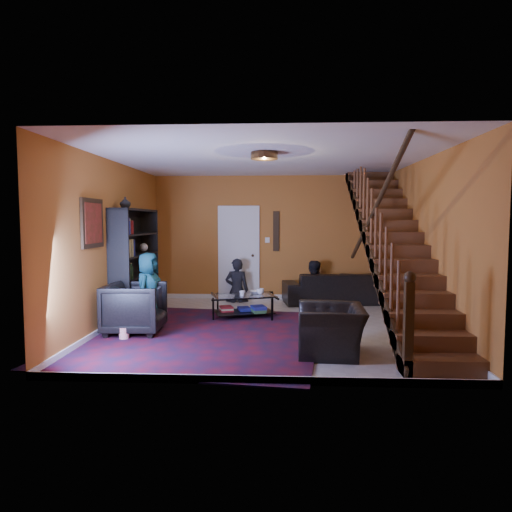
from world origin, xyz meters
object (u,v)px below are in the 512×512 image
Objects in this scene: bookshelf at (136,266)px; armchair_left at (135,308)px; armchair_right at (331,330)px; coffee_table at (244,305)px; sofa at (337,288)px.

bookshelf is 2.24× the size of armchair_left.
armchair_right reaches higher than coffee_table.
bookshelf is at bearing -177.54° from coffee_table.
armchair_right is at bearing -32.51° from bookshelf.
armchair_left is (0.35, -1.19, -0.56)m from bookshelf.
armchair_right is (-0.55, -3.82, -0.01)m from sofa.
sofa is at bearing 23.65° from bookshelf.
armchair_left is at bearing -73.33° from bookshelf.
sofa is 2.56× the size of armchair_left.
armchair_left is 2.07m from coffee_table.
sofa is at bearing 40.32° from coffee_table.
armchair_right is at bearing 73.89° from sofa.
armchair_right is 2.59m from coffee_table.
coffee_table is at bearing 2.46° from bookshelf.
armchair_left reaches higher than coffee_table.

